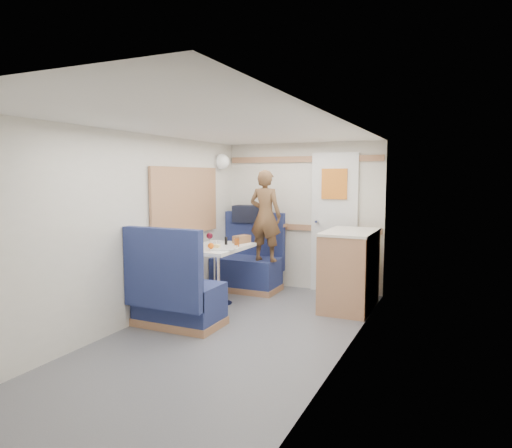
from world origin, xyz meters
The scene contains 26 objects.
floor centered at (0.00, 0.00, 0.00)m, with size 4.50×4.50×0.00m, color #515156.
ceiling centered at (0.00, 0.00, 2.00)m, with size 4.50×4.50×0.00m, color silver.
wall_back centered at (0.00, 2.25, 1.00)m, with size 2.20×0.02×2.00m, color silver.
wall_left centered at (-1.10, 0.00, 1.00)m, with size 0.02×4.50×2.00m, color silver.
wall_right centered at (1.10, 0.00, 1.00)m, with size 0.02×4.50×2.00m, color silver.
oak_trim_low centered at (0.00, 2.23, 0.85)m, with size 2.15×0.02×0.08m, color #9B6A46.
oak_trim_high centered at (0.00, 2.23, 1.78)m, with size 2.15×0.02×0.08m, color #9B6A46.
side_window centered at (-1.08, 1.00, 1.25)m, with size 0.04×1.30×0.72m, color #A9AF95.
rear_door centered at (0.45, 2.22, 0.97)m, with size 0.62×0.12×1.86m.
dinette_table centered at (-0.65, 1.00, 0.57)m, with size 0.62×0.92×0.72m.
bench_far centered at (-0.65, 1.86, 0.30)m, with size 0.90×0.59×1.05m.
bench_near centered at (-0.65, 0.14, 0.30)m, with size 0.90×0.59×1.05m.
ledge centered at (-0.65, 2.12, 0.88)m, with size 0.90×0.14×0.04m, color #9B6A46.
dome_light centered at (-1.04, 1.85, 1.75)m, with size 0.20×0.20×0.20m, color white.
galley_counter centered at (0.82, 1.55, 0.47)m, with size 0.57×0.92×0.92m.
person centered at (-0.32, 1.70, 1.04)m, with size 0.43×0.28×1.18m, color brown.
duffel_bag centered at (-0.72, 2.12, 1.02)m, with size 0.50×0.24×0.24m, color black.
tray centered at (-0.47, 0.87, 0.73)m, with size 0.26×0.34×0.02m, color silver.
orange_fruit centered at (-0.56, 0.70, 0.77)m, with size 0.07×0.07×0.07m, color orange.
cheese_block centered at (-0.57, 0.82, 0.76)m, with size 0.10×0.06×0.04m, color #E8D786.
wine_glass centered at (-0.71, 0.93, 0.84)m, with size 0.08×0.08×0.17m.
tumbler_left centered at (-0.86, 0.76, 0.78)m, with size 0.07×0.07×0.11m, color white.
beer_glass centered at (-0.43, 1.08, 0.77)m, with size 0.06×0.06×0.09m, color #944415.
pepper_grinder centered at (-0.61, 1.16, 0.77)m, with size 0.04×0.04×0.09m, color black.
salt_grinder centered at (-0.62, 0.91, 0.76)m, with size 0.03×0.03×0.09m, color white.
bread_loaf centered at (-0.50, 1.38, 0.77)m, with size 0.12×0.22×0.09m, color brown.
Camera 1 is at (2.01, -3.69, 1.55)m, focal length 32.00 mm.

